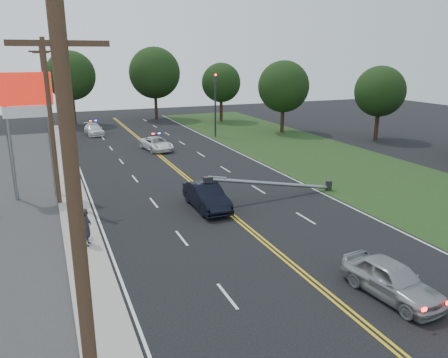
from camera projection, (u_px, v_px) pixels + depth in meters
name	position (u px, v px, depth m)	size (l,w,h in m)	color
ground	(284.00, 258.00, 20.06)	(120.00, 120.00, 0.00)	black
sidewalk	(76.00, 212.00, 25.85)	(1.80, 70.00, 0.12)	gray
grass_verge	(371.00, 175.00, 33.89)	(12.00, 80.00, 0.01)	#193213
centerline_yellow	(209.00, 196.00, 28.94)	(0.36, 80.00, 0.00)	gold
pylon_sign	(26.00, 105.00, 27.01)	(3.20, 0.35, 8.00)	gray
traffic_signal	(215.00, 100.00, 48.61)	(0.28, 0.41, 7.05)	#2D2D30
fallen_streetlight	(279.00, 184.00, 28.45)	(9.36, 0.44, 1.91)	#2D2D30
utility_pole_near	(82.00, 273.00, 8.18)	(1.60, 0.28, 10.00)	#382619
utility_pole_mid	(51.00, 123.00, 25.96)	(1.60, 0.28, 10.00)	#382619
utility_pole_far	(45.00, 94.00, 45.52)	(1.60, 0.28, 10.00)	#382619
tree_6	(71.00, 76.00, 56.47)	(6.35, 6.35, 9.59)	black
tree_7	(155.00, 73.00, 61.65)	(7.19, 7.19, 10.14)	black
tree_8	(221.00, 83.00, 60.05)	(5.37, 5.37, 8.01)	black
tree_9	(284.00, 87.00, 51.20)	(6.01, 6.01, 8.43)	black
tree_13	(380.00, 91.00, 46.65)	(5.38, 5.38, 7.94)	black
crashed_sedan	(207.00, 196.00, 26.38)	(1.62, 4.64, 1.53)	black
waiting_sedan	(392.00, 279.00, 16.73)	(1.70, 4.22, 1.44)	#929499
emergency_a	(157.00, 144.00, 42.66)	(2.09, 4.53, 1.26)	white
emergency_b	(94.00, 129.00, 50.83)	(1.78, 4.39, 1.27)	silver
bystander_a	(87.00, 227.00, 20.96)	(0.68, 0.45, 1.87)	#24232A
bystander_b	(80.00, 221.00, 22.01)	(0.81, 0.63, 1.66)	#9E9EA2
bystander_c	(73.00, 203.00, 24.78)	(1.05, 0.60, 1.62)	#171638
bystander_d	(75.00, 200.00, 24.88)	(1.06, 0.44, 1.81)	#514741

